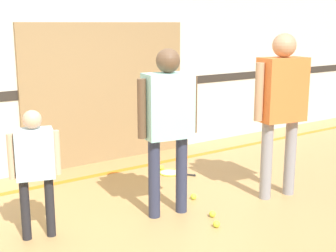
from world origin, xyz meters
name	(u,v)px	position (x,y,z in m)	size (l,w,h in m)	color
ground_plane	(162,228)	(0.00, 0.00, 0.00)	(16.00, 16.00, 0.00)	tan
wall_back	(58,47)	(0.00, 2.36, 1.60)	(16.00, 0.07, 3.20)	silver
wall_panel	(107,93)	(0.65, 2.30, 0.95)	(2.42, 0.05, 1.90)	#93754C
floor_stripe	(83,178)	(0.00, 1.77, 0.00)	(14.40, 0.10, 0.01)	orange
person_instructor	(168,115)	(0.24, 0.25, 1.03)	(0.62, 0.33, 1.66)	#2D334C
person_student_left	(35,160)	(-1.02, 0.48, 0.72)	(0.43, 0.26, 1.17)	#232328
person_student_right	(282,98)	(1.53, -0.02, 1.11)	(0.67, 0.36, 1.79)	gray
racket_spare_on_floor	(171,173)	(1.01, 1.29, 0.01)	(0.40, 0.48, 0.03)	#C6D838
tennis_ball_near_instructor	(216,224)	(0.43, -0.27, 0.03)	(0.07, 0.07, 0.07)	#CCE038
tennis_ball_by_spare_racket	(162,168)	(0.99, 1.48, 0.03)	(0.07, 0.07, 0.07)	#CCE038
tennis_ball_stray_left	(194,197)	(0.69, 0.41, 0.03)	(0.07, 0.07, 0.07)	#CCE038
tennis_ball_stray_right	(212,214)	(0.55, -0.07, 0.03)	(0.07, 0.07, 0.07)	#CCE038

